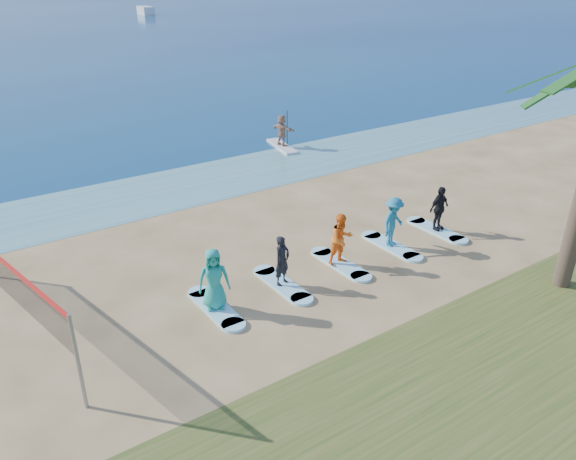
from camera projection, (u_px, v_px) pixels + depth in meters
ground at (318, 286)px, 17.59m from camera, size 600.00×600.00×0.00m
shallow_water at (177, 187)px, 25.41m from camera, size 600.00×600.00×0.00m
paddleboard at (282, 146)px, 31.08m from camera, size 1.31×3.08×0.12m
paddleboarder at (282, 130)px, 30.69m from camera, size 0.84×1.64×1.69m
boat_offshore_b at (146, 15)px, 117.04m from camera, size 2.81×6.05×1.63m
surfboard_0 at (216, 308)px, 16.36m from camera, size 0.70×2.20×0.09m
student_0 at (214, 279)px, 15.95m from camera, size 1.05×0.86×1.85m
surfboard_1 at (282, 284)px, 17.57m from camera, size 0.70×2.20×0.09m
student_1 at (282, 261)px, 17.21m from camera, size 0.68×0.54×1.61m
surfboard_2 at (340, 264)px, 18.78m from camera, size 0.70×2.20×0.09m
student_2 at (341, 239)px, 18.39m from camera, size 0.89×0.71×1.76m
surfboard_3 at (391, 246)px, 19.99m from camera, size 0.70×2.20×0.09m
student_3 at (393, 222)px, 19.59m from camera, size 1.32×1.01×1.80m
surfboard_4 at (436, 230)px, 21.20m from camera, size 0.70×2.20×0.09m
student_4 at (439, 208)px, 20.82m from camera, size 1.02×0.47×1.70m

